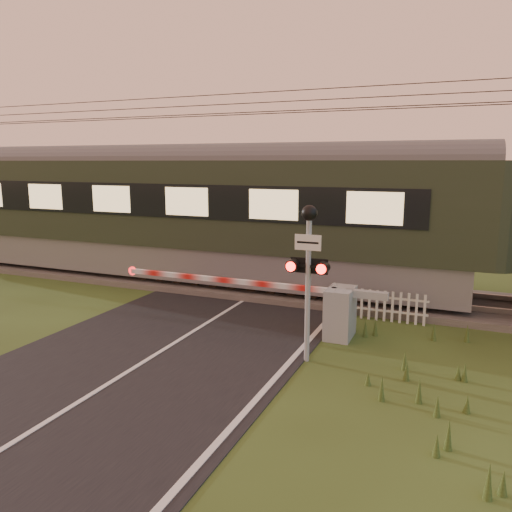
% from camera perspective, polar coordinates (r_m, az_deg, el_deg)
% --- Properties ---
extents(ground, '(160.00, 160.00, 0.00)m').
position_cam_1_polar(ground, '(10.72, -12.47, -11.70)').
color(ground, '#313F18').
rests_on(ground, ground).
extents(road, '(6.00, 140.00, 0.03)m').
position_cam_1_polar(road, '(10.53, -13.13, -12.08)').
color(road, black).
rests_on(road, ground).
extents(track_bed, '(140.00, 3.40, 0.39)m').
position_cam_1_polar(track_bed, '(16.15, 0.90, -3.51)').
color(track_bed, '#47423D').
rests_on(track_bed, ground).
extents(overhead_wires, '(120.00, 0.62, 0.62)m').
position_cam_1_polar(overhead_wires, '(15.74, 0.97, 16.87)').
color(overhead_wires, black).
rests_on(overhead_wires, ground).
extents(boom_gate, '(6.99, 0.91, 1.21)m').
position_cam_1_polar(boom_gate, '(11.85, 8.15, -5.96)').
color(boom_gate, gray).
rests_on(boom_gate, ground).
extents(crossing_signal, '(0.82, 0.35, 3.21)m').
position_cam_1_polar(crossing_signal, '(9.94, 6.02, 0.04)').
color(crossing_signal, gray).
rests_on(crossing_signal, ground).
extents(picket_fence, '(2.34, 0.07, 0.80)m').
position_cam_1_polar(picket_fence, '(13.27, 14.07, -5.51)').
color(picket_fence, silver).
rests_on(picket_fence, ground).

